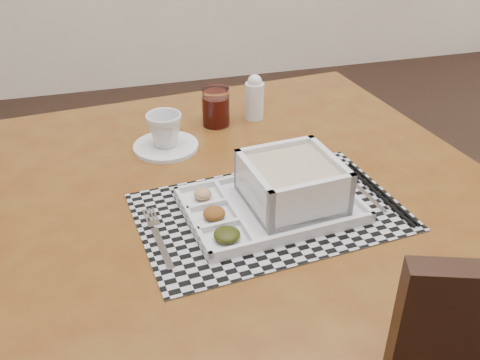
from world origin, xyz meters
name	(u,v)px	position (x,y,z in m)	size (l,w,h in m)	color
dining_table	(244,215)	(-0.39, -0.09, 0.69)	(1.12, 1.12, 0.77)	#57270F
placemat	(270,212)	(-0.37, -0.20, 0.77)	(0.49, 0.32, 0.00)	#A2A1A8
serving_tray	(284,191)	(-0.34, -0.19, 0.81)	(0.34, 0.25, 0.10)	silver
fork	(159,235)	(-0.59, -0.22, 0.78)	(0.03, 0.19, 0.00)	silver
spoon	(348,177)	(-0.18, -0.13, 0.78)	(0.04, 0.18, 0.01)	silver
chopsticks	(379,192)	(-0.14, -0.20, 0.78)	(0.04, 0.24, 0.01)	black
saucer	(166,147)	(-0.52, 0.11, 0.78)	(0.15, 0.15, 0.01)	silver
cup	(165,130)	(-0.52, 0.11, 0.82)	(0.08, 0.08, 0.08)	silver
juice_glass	(216,108)	(-0.38, 0.21, 0.81)	(0.07, 0.07, 0.09)	white
creamer_bottle	(254,98)	(-0.28, 0.22, 0.83)	(0.05, 0.05, 0.12)	silver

